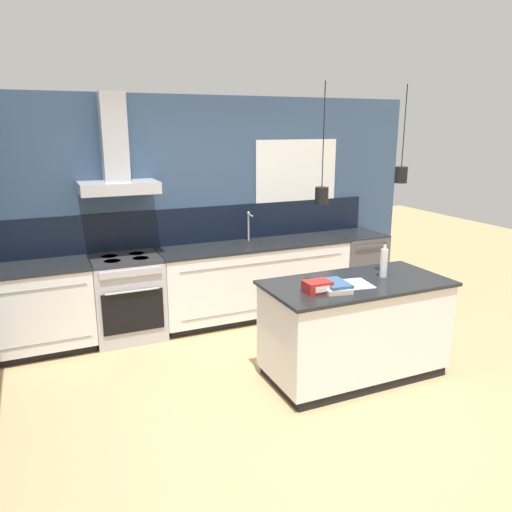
{
  "coord_description": "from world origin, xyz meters",
  "views": [
    {
      "loc": [
        -1.78,
        -3.56,
        2.26
      ],
      "look_at": [
        0.1,
        0.67,
        1.05
      ],
      "focal_mm": 35.0,
      "sensor_mm": 36.0,
      "label": 1
    }
  ],
  "objects_px": {
    "book_stack": "(334,286)",
    "red_supply_box": "(317,287)",
    "oven_range": "(128,298)",
    "dishwasher": "(355,267)",
    "bottle_on_island": "(384,262)"
  },
  "relations": [
    {
      "from": "dishwasher",
      "to": "oven_range",
      "type": "bearing_deg",
      "value": -179.92
    },
    {
      "from": "dishwasher",
      "to": "book_stack",
      "type": "relative_size",
      "value": 2.51
    },
    {
      "from": "book_stack",
      "to": "red_supply_box",
      "type": "bearing_deg",
      "value": -179.94
    },
    {
      "from": "oven_range",
      "to": "book_stack",
      "type": "height_order",
      "value": "book_stack"
    },
    {
      "from": "oven_range",
      "to": "dishwasher",
      "type": "distance_m",
      "value": 2.97
    },
    {
      "from": "book_stack",
      "to": "red_supply_box",
      "type": "height_order",
      "value": "red_supply_box"
    },
    {
      "from": "dishwasher",
      "to": "bottle_on_island",
      "type": "bearing_deg",
      "value": -118.1
    },
    {
      "from": "bottle_on_island",
      "to": "book_stack",
      "type": "xyz_separation_m",
      "value": [
        -0.61,
        -0.13,
        -0.11
      ]
    },
    {
      "from": "bottle_on_island",
      "to": "book_stack",
      "type": "relative_size",
      "value": 0.91
    },
    {
      "from": "bottle_on_island",
      "to": "book_stack",
      "type": "distance_m",
      "value": 0.64
    },
    {
      "from": "red_supply_box",
      "to": "dishwasher",
      "type": "bearing_deg",
      "value": 47.33
    },
    {
      "from": "oven_range",
      "to": "red_supply_box",
      "type": "xyz_separation_m",
      "value": [
        1.27,
        -1.83,
        0.5
      ]
    },
    {
      "from": "oven_range",
      "to": "dishwasher",
      "type": "bearing_deg",
      "value": 0.08
    },
    {
      "from": "oven_range",
      "to": "book_stack",
      "type": "distance_m",
      "value": 2.38
    },
    {
      "from": "oven_range",
      "to": "book_stack",
      "type": "bearing_deg",
      "value": -51.75
    }
  ]
}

